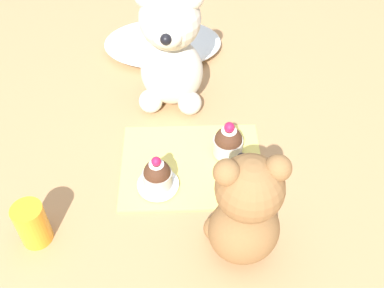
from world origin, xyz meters
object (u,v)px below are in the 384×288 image
Objects in this scene: teddy_bear_cream at (171,51)px; juice_glass at (32,224)px; saucer_plate at (158,185)px; cupcake_near_tan_bear at (157,175)px; teddy_bear_tan at (246,212)px; cupcake_near_cream_bear at (228,142)px.

teddy_bear_cream reaches higher than juice_glass.
cupcake_near_tan_bear is at bearing 0.00° from saucer_plate.
teddy_bear_cream reaches higher than saucer_plate.
saucer_plate is (-0.13, 0.13, -0.09)m from teddy_bear_tan.
cupcake_near_cream_bear is 1.11× the size of cupcake_near_tan_bear.
teddy_bear_cream is at bearing 57.05° from juice_glass.
juice_glass is at bearing -10.34° from teddy_bear_tan.
cupcake_near_tan_bear is at bearing -48.98° from teddy_bear_tan.
teddy_bear_cream is 3.49× the size of cupcake_near_cream_bear.
teddy_bear_tan is 0.19m from cupcake_near_tan_bear.
juice_glass is (-0.32, -0.17, 0.01)m from cupcake_near_cream_bear.
teddy_bear_tan is 2.90× the size of saucer_plate.
cupcake_near_tan_bear is at bearing 26.79° from juice_glass.
juice_glass is (-0.21, -0.33, -0.08)m from teddy_bear_cream.
juice_glass reaches higher than saucer_plate.
juice_glass is (-0.19, -0.10, 0.00)m from cupcake_near_tan_bear.
cupcake_near_tan_bear is (0.00, 0.00, 0.03)m from saucer_plate.
cupcake_near_cream_bear is at bearing 30.87° from saucer_plate.
teddy_bear_cream is at bearing -78.64° from teddy_bear_tan.
teddy_bear_cream is 3.34× the size of juice_glass.
juice_glass is at bearing -117.14° from teddy_bear_cream.
teddy_bear_cream is at bearing 122.47° from cupcake_near_cream_bear.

